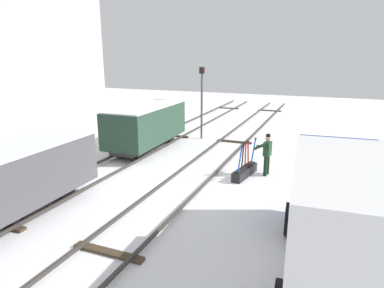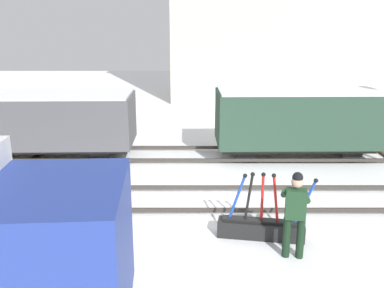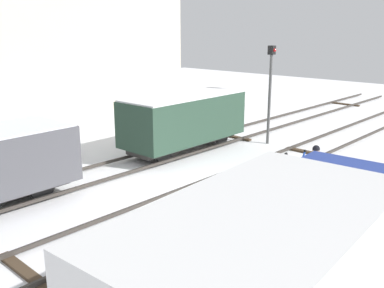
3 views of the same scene
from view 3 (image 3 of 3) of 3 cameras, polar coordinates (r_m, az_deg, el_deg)
The scene contains 9 objects.
ground_plane at distance 12.98m, azimuth 2.70°, elevation -6.58°, with size 60.00×60.00×0.00m, color white.
track_main_line at distance 12.94m, azimuth 2.71°, elevation -6.12°, with size 44.00×1.94×0.18m.
track_siding_near at distance 15.52m, azimuth -8.06°, elevation -2.62°, with size 44.00×1.94×0.18m.
switch_lever_frame at distance 12.48m, azimuth 11.36°, elevation -6.54°, with size 1.99×0.65×1.45m.
rail_worker at distance 12.31m, azimuth 15.70°, elevation -3.55°, with size 0.62×0.68×1.73m.
delivery_truck at distance 6.18m, azimuth 12.55°, elevation -16.35°, with size 6.05×2.77×2.81m.
signal_post at distance 18.32m, azimuth 10.25°, elevation 7.61°, with size 0.24×0.32×4.09m.
apartment_building at distance 27.82m, azimuth -16.37°, elevation 16.35°, with size 14.52×5.29×11.37m.
freight_car_far_end at distance 17.01m, azimuth -1.03°, elevation 3.28°, with size 5.28×2.14×2.27m.
Camera 3 is at (-9.25, -7.76, 4.78)m, focal length 40.54 mm.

